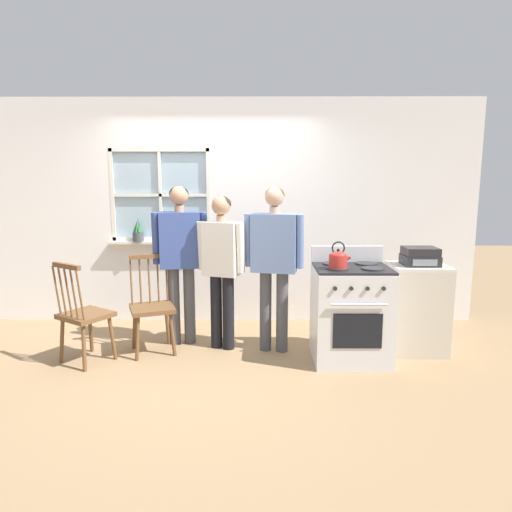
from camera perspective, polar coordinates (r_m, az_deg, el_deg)
The scene contains 12 objects.
ground_plane at distance 4.55m, azimuth -6.82°, elevation -13.08°, with size 16.00×16.00×0.00m, color #937551.
wall_back at distance 5.60m, azimuth -4.96°, elevation 5.32°, with size 6.40×0.16×2.70m.
chair_by_window at distance 4.69m, azimuth -20.72°, elevation -7.02°, with size 0.57×0.57×0.99m.
chair_near_wall at distance 4.77m, azimuth -12.88°, elevation -6.36°, with size 0.53×0.52×0.99m.
person_elderly_left at distance 4.84m, azimuth -9.44°, elevation 0.75°, with size 0.58×0.27×1.68m.
person_teen_center at distance 4.65m, azimuth -4.32°, elevation -0.41°, with size 0.51×0.31×1.58m.
person_adult_right at distance 4.56m, azimuth 2.29°, elevation 0.27°, with size 0.61×0.30×1.67m.
stove at distance 4.54m, azimuth 11.75°, elevation -6.92°, with size 0.72×0.68×1.08m.
kettle at distance 4.26m, azimuth 10.22°, elevation -0.34°, with size 0.21×0.17×0.25m.
potted_plant at distance 5.70m, azimuth -14.52°, elevation 2.72°, with size 0.13×0.13×0.29m.
side_counter at distance 4.95m, azimuth 19.40°, elevation -6.17°, with size 0.55×0.50×0.90m.
stereo at distance 4.82m, azimuth 19.83°, elevation -0.06°, with size 0.34×0.29×0.18m.
Camera 1 is at (0.55, -4.17, 1.74)m, focal length 32.00 mm.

